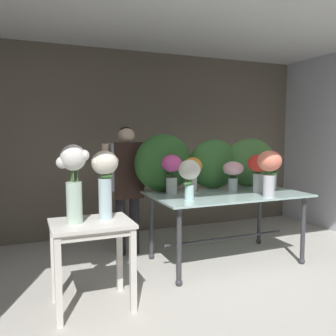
% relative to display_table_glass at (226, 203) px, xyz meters
% --- Properties ---
extents(ground_plane, '(7.05, 7.05, 0.00)m').
position_rel_display_table_glass_xyz_m(ground_plane, '(-0.34, 0.05, -0.68)').
color(ground_plane, beige).
extents(wall_back, '(5.15, 0.12, 2.66)m').
position_rel_display_table_glass_xyz_m(wall_back, '(-0.34, 1.65, 0.65)').
color(wall_back, '#706656').
rests_on(wall_back, ground).
extents(ceiling_slab, '(5.27, 3.33, 0.12)m').
position_rel_display_table_glass_xyz_m(ceiling_slab, '(-0.34, 0.05, 2.04)').
color(ceiling_slab, silver).
rests_on(ceiling_slab, wall_back).
extents(display_table_glass, '(1.73, 1.00, 0.80)m').
position_rel_display_table_glass_xyz_m(display_table_glass, '(0.00, 0.00, 0.00)').
color(display_table_glass, '#ACCEC9').
rests_on(display_table_glass, ground).
extents(side_table_white, '(0.67, 0.53, 0.74)m').
position_rel_display_table_glass_xyz_m(side_table_white, '(-1.61, -0.49, -0.05)').
color(side_table_white, silver).
rests_on(side_table_white, ground).
extents(florist, '(0.59, 0.24, 1.55)m').
position_rel_display_table_glass_xyz_m(florist, '(-0.98, 0.66, 0.27)').
color(florist, '#232328').
rests_on(florist, ground).
extents(foliage_backdrop, '(1.93, 0.32, 0.67)m').
position_rel_display_table_glass_xyz_m(foliage_backdrop, '(-0.00, 0.38, 0.43)').
color(foliage_backdrop, '#2D6028').
rests_on(foliage_backdrop, display_table_glass).
extents(vase_coral_carnations, '(0.26, 0.26, 0.50)m').
position_rel_display_table_glass_xyz_m(vase_coral_carnations, '(0.30, -0.37, 0.43)').
color(vase_coral_carnations, silver).
rests_on(vase_coral_carnations, display_table_glass).
extents(vase_fuchsia_stock, '(0.23, 0.23, 0.44)m').
position_rel_display_table_glass_xyz_m(vase_fuchsia_stock, '(-0.59, 0.19, 0.39)').
color(vase_fuchsia_stock, silver).
rests_on(vase_fuchsia_stock, display_table_glass).
extents(vase_lilac_hydrangea, '(0.18, 0.18, 0.43)m').
position_rel_display_table_glass_xyz_m(vase_lilac_hydrangea, '(0.65, 0.01, 0.39)').
color(vase_lilac_hydrangea, silver).
rests_on(vase_lilac_hydrangea, display_table_glass).
extents(vase_scarlet_ranunculus, '(0.25, 0.25, 0.44)m').
position_rel_display_table_glass_xyz_m(vase_scarlet_ranunculus, '(0.35, -0.10, 0.40)').
color(vase_scarlet_ranunculus, silver).
rests_on(vase_scarlet_ranunculus, display_table_glass).
extents(vase_ivory_roses, '(0.24, 0.22, 0.41)m').
position_rel_display_table_glass_xyz_m(vase_ivory_roses, '(-0.57, -0.21, 0.39)').
color(vase_ivory_roses, silver).
rests_on(vase_ivory_roses, display_table_glass).
extents(vase_sunset_freesia, '(0.23, 0.21, 0.40)m').
position_rel_display_table_glass_xyz_m(vase_sunset_freesia, '(-0.32, 0.22, 0.38)').
color(vase_sunset_freesia, silver).
rests_on(vase_sunset_freesia, display_table_glass).
extents(vase_blush_tulips, '(0.25, 0.24, 0.35)m').
position_rel_display_table_glass_xyz_m(vase_blush_tulips, '(0.14, 0.09, 0.34)').
color(vase_blush_tulips, silver).
rests_on(vase_blush_tulips, display_table_glass).
extents(vase_white_roses_tall, '(0.26, 0.21, 0.65)m').
position_rel_display_table_glass_xyz_m(vase_white_roses_tall, '(-1.75, -0.49, 0.43)').
color(vase_white_roses_tall, silver).
rests_on(vase_white_roses_tall, side_table_white).
extents(vase_cream_lisianthus_tall, '(0.24, 0.23, 0.59)m').
position_rel_display_table_glass_xyz_m(vase_cream_lisianthus_tall, '(-1.48, -0.44, 0.43)').
color(vase_cream_lisianthus_tall, silver).
rests_on(vase_cream_lisianthus_tall, side_table_white).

